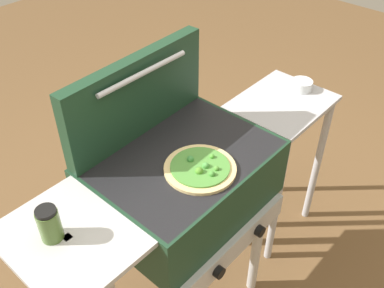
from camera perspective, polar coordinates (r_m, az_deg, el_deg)
name	(u,v)px	position (r m, az deg, el deg)	size (l,w,h in m)	color
grill	(181,188)	(1.60, -1.42, -5.70)	(0.96, 0.53, 0.90)	#193823
grill_lid_open	(137,96)	(1.55, -7.19, 6.24)	(0.63, 0.09, 0.30)	#193823
pizza_veggie	(200,168)	(1.45, 1.08, -3.15)	(0.24, 0.24, 0.04)	#E0C17F
sauce_jar	(49,224)	(1.28, -18.11, -9.89)	(0.06, 0.06, 0.11)	#4C6B2D
prep_table	(276,142)	(2.15, 10.94, 0.28)	(0.44, 0.36, 0.80)	#B2B2B7
topping_bowl_near	(302,85)	(2.10, 14.10, 7.43)	(0.10, 0.10, 0.04)	silver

